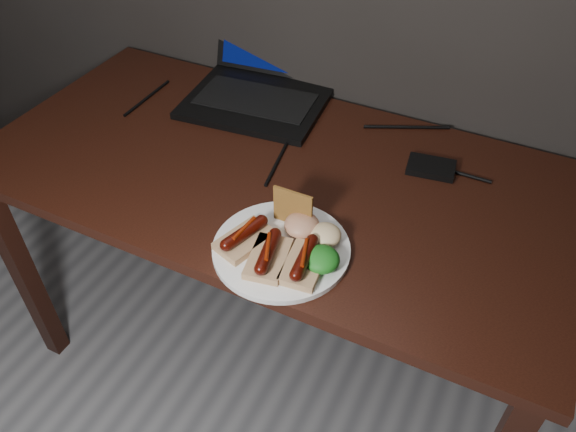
# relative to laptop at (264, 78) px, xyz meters

# --- Properties ---
(desk) EXTENTS (1.40, 0.70, 0.75)m
(desk) POSITION_rel_laptop_xyz_m (0.18, -0.29, -0.14)
(desk) COLOR black
(desk) RESTS_ON ground
(laptop) EXTENTS (0.40, 0.41, 0.25)m
(laptop) POSITION_rel_laptop_xyz_m (0.00, 0.00, 0.00)
(laptop) COLOR black
(laptop) RESTS_ON desk
(hard_drive) EXTENTS (0.12, 0.09, 0.02)m
(hard_drive) POSITION_rel_laptop_xyz_m (0.51, -0.13, -0.04)
(hard_drive) COLOR black
(hard_drive) RESTS_ON desk
(desk_cables) EXTENTS (0.93, 0.42, 0.01)m
(desk_cables) POSITION_rel_laptop_xyz_m (0.20, -0.13, -0.05)
(desk_cables) COLOR black
(desk_cables) RESTS_ON desk
(plate) EXTENTS (0.35, 0.35, 0.01)m
(plate) POSITION_rel_laptop_xyz_m (0.32, -0.52, -0.04)
(plate) COLOR white
(plate) RESTS_ON desk
(bread_sausage_left) EXTENTS (0.10, 0.13, 0.04)m
(bread_sausage_left) POSITION_rel_laptop_xyz_m (0.25, -0.54, -0.02)
(bread_sausage_left) COLOR tan
(bread_sausage_left) RESTS_ON plate
(bread_sausage_center) EXTENTS (0.09, 0.13, 0.04)m
(bread_sausage_center) POSITION_rel_laptop_xyz_m (0.31, -0.56, -0.02)
(bread_sausage_center) COLOR tan
(bread_sausage_center) RESTS_ON plate
(bread_sausage_right) EXTENTS (0.08, 0.12, 0.04)m
(bread_sausage_right) POSITION_rel_laptop_xyz_m (0.38, -0.55, -0.02)
(bread_sausage_right) COLOR tan
(bread_sausage_right) RESTS_ON plate
(crispbread) EXTENTS (0.09, 0.01, 0.08)m
(crispbread) POSITION_rel_laptop_xyz_m (0.31, -0.45, 0.00)
(crispbread) COLOR #A9782E
(crispbread) RESTS_ON plate
(salad_greens) EXTENTS (0.07, 0.07, 0.04)m
(salad_greens) POSITION_rel_laptop_xyz_m (0.41, -0.53, -0.02)
(salad_greens) COLOR #125010
(salad_greens) RESTS_ON plate
(salsa_mound) EXTENTS (0.07, 0.07, 0.04)m
(salsa_mound) POSITION_rel_laptop_xyz_m (0.33, -0.46, -0.02)
(salsa_mound) COLOR maroon
(salsa_mound) RESTS_ON plate
(coleslaw_mound) EXTENTS (0.06, 0.06, 0.04)m
(coleslaw_mound) POSITION_rel_laptop_xyz_m (0.39, -0.47, -0.02)
(coleslaw_mound) COLOR beige
(coleslaw_mound) RESTS_ON plate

